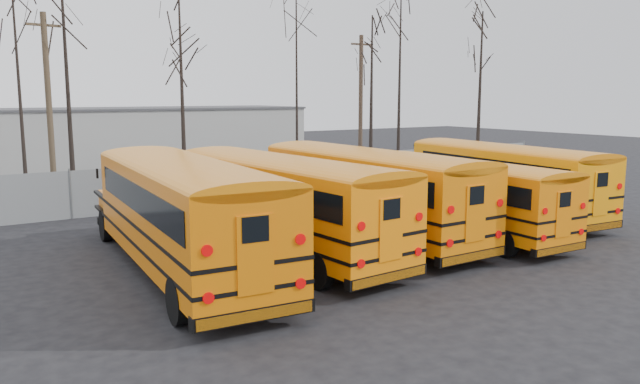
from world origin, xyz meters
TOP-DOWN VIEW (x-y plane):
  - ground at (0.00, 0.00)m, footprint 120.00×120.00m
  - fence at (0.00, 12.00)m, footprint 40.00×0.04m
  - distant_building at (2.00, 32.00)m, footprint 22.00×8.00m
  - bus_a at (-7.00, 1.80)m, footprint 3.70×12.26m
  - bus_b at (-3.60, 2.25)m, footprint 3.45×11.70m
  - bus_c at (0.03, 2.60)m, footprint 2.84×11.71m
  - bus_d at (3.34, 1.21)m, footprint 2.69×10.15m
  - bus_e at (7.32, 2.85)m, footprint 3.47×11.22m
  - utility_pole_left at (-7.84, 16.59)m, footprint 1.56×0.41m
  - utility_pole_right at (11.71, 18.67)m, footprint 1.59×0.28m
  - tree_1 at (-9.10, 16.23)m, footprint 0.26×0.26m
  - tree_2 at (-6.86, 17.17)m, footprint 0.26×0.26m
  - tree_3 at (-2.16, 14.46)m, footprint 0.26×0.26m
  - tree_4 at (5.89, 17.14)m, footprint 0.26×0.26m
  - tree_5 at (11.12, 16.75)m, footprint 0.26×0.26m
  - tree_6 at (14.00, 17.48)m, footprint 0.26×0.26m
  - tree_7 at (17.40, 13.57)m, footprint 0.26×0.26m

SIDE VIEW (x-z plane):
  - ground at x=0.00m, z-range 0.00..0.00m
  - fence at x=0.00m, z-range 0.00..2.00m
  - bus_d at x=3.34m, z-range 0.24..3.06m
  - bus_e at x=7.32m, z-range 0.26..3.36m
  - bus_b at x=-3.60m, z-range 0.28..3.51m
  - bus_c at x=0.03m, z-range 0.28..3.54m
  - bus_a at x=-7.00m, z-range 0.29..3.67m
  - distant_building at x=2.00m, z-range 0.00..4.00m
  - utility_pole_left at x=-7.84m, z-range 0.12..8.93m
  - utility_pole_right at x=11.71m, z-range 0.12..9.04m
  - tree_3 at x=-2.16m, z-range 0.00..9.69m
  - tree_5 at x=11.12m, z-range 0.00..9.93m
  - tree_7 at x=17.40m, z-range 0.00..10.26m
  - tree_1 at x=-9.10m, z-range 0.00..10.80m
  - tree_6 at x=14.00m, z-range 0.00..11.80m
  - tree_2 at x=-6.86m, z-range 0.00..12.15m
  - tree_4 at x=5.89m, z-range 0.00..12.47m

